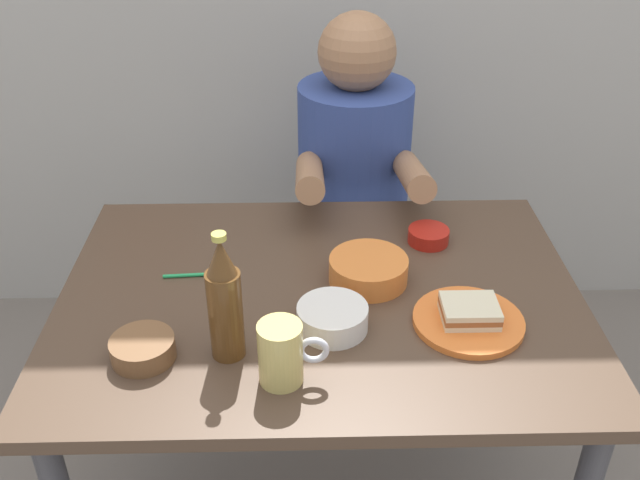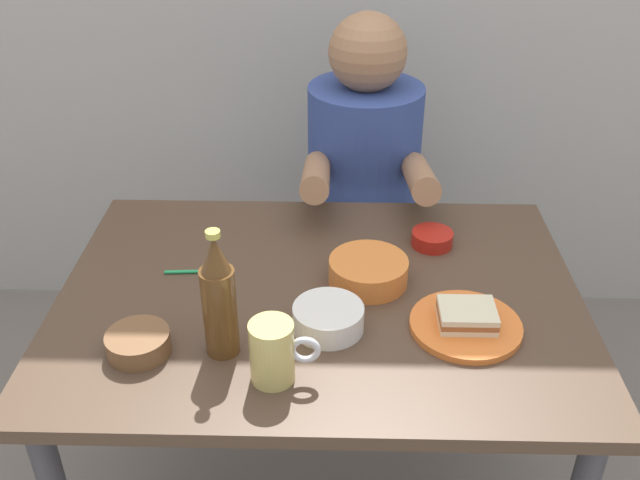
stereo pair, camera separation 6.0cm
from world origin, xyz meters
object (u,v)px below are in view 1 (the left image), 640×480
(plate_orange, at_px, (468,321))
(sandwich, at_px, (470,311))
(person_seated, at_px, (354,157))
(dining_table, at_px, (321,327))
(beer_mug, at_px, (282,353))
(sambal_bowl_red, at_px, (428,235))
(stool, at_px, (351,275))
(beer_bottle, at_px, (225,302))

(plate_orange, bearing_deg, sandwich, 180.00)
(person_seated, relative_size, sandwich, 6.54)
(person_seated, xyz_separation_m, plate_orange, (0.18, -0.73, -0.02))
(dining_table, height_order, beer_mug, beer_mug)
(beer_mug, xyz_separation_m, sambal_bowl_red, (0.33, 0.46, -0.04))
(stool, height_order, beer_mug, beer_mug)
(sandwich, height_order, beer_mug, beer_mug)
(stool, relative_size, sandwich, 4.09)
(beer_mug, bearing_deg, dining_table, 74.17)
(person_seated, height_order, sambal_bowl_red, person_seated)
(beer_mug, bearing_deg, stool, 78.22)
(plate_orange, height_order, beer_mug, beer_mug)
(beer_bottle, bearing_deg, sandwich, 9.19)
(beer_mug, relative_size, sambal_bowl_red, 1.31)
(sandwich, relative_size, sambal_bowl_red, 1.15)
(sambal_bowl_red, bearing_deg, plate_orange, -84.14)
(person_seated, distance_m, sambal_bowl_red, 0.45)
(plate_orange, bearing_deg, beer_bottle, -170.81)
(stool, xyz_separation_m, person_seated, (-0.00, -0.01, 0.42))
(dining_table, height_order, sambal_bowl_red, sambal_bowl_red)
(dining_table, bearing_deg, beer_mug, -105.83)
(person_seated, distance_m, plate_orange, 0.75)
(person_seated, distance_m, beer_mug, 0.90)
(stool, relative_size, person_seated, 0.63)
(stool, xyz_separation_m, beer_bottle, (-0.29, -0.82, 0.51))
(beer_mug, height_order, beer_bottle, beer_bottle)
(sandwich, distance_m, beer_bottle, 0.48)
(plate_orange, bearing_deg, person_seated, 103.70)
(sandwich, xyz_separation_m, sambal_bowl_red, (-0.03, 0.31, -0.01))
(dining_table, bearing_deg, sambal_bowl_red, 37.39)
(stool, distance_m, beer_mug, 1.02)
(plate_orange, distance_m, sambal_bowl_red, 0.31)
(dining_table, distance_m, stool, 0.71)
(person_seated, height_order, beer_mug, person_seated)
(plate_orange, height_order, sambal_bowl_red, sambal_bowl_red)
(sandwich, height_order, sambal_bowl_red, sandwich)
(plate_orange, relative_size, sandwich, 2.00)
(stool, bearing_deg, plate_orange, -76.50)
(stool, distance_m, sambal_bowl_red, 0.61)
(dining_table, bearing_deg, stool, 79.93)
(sambal_bowl_red, bearing_deg, beer_bottle, -138.49)
(dining_table, relative_size, beer_mug, 8.73)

